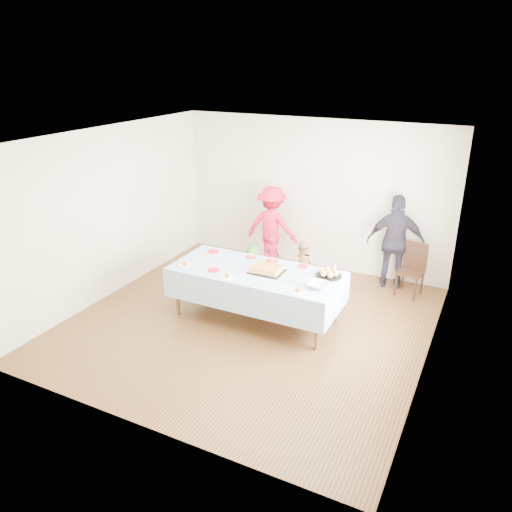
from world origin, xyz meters
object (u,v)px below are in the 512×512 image
at_px(party_table, 256,274).
at_px(dining_chair, 413,266).
at_px(birthday_cake, 267,270).
at_px(adult_left, 272,227).

xyz_separation_m(party_table, dining_chair, (1.92, 1.89, -0.24)).
relative_size(birthday_cake, dining_chair, 0.55).
height_order(dining_chair, adult_left, adult_left).
bearing_deg(birthday_cake, dining_chair, 46.92).
distance_m(dining_chair, adult_left, 2.59).
distance_m(birthday_cake, adult_left, 2.13).
distance_m(birthday_cake, dining_chair, 2.58).
bearing_deg(dining_chair, birthday_cake, -123.39).
bearing_deg(party_table, birthday_cake, 5.13).
height_order(party_table, birthday_cake, birthday_cake).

